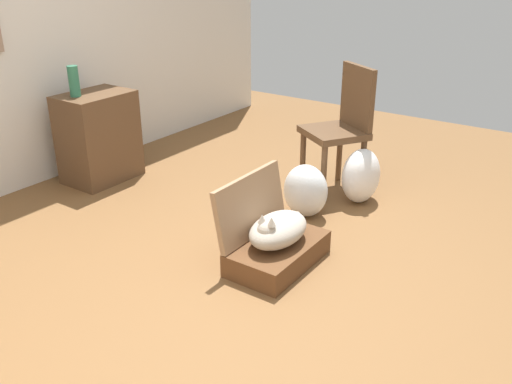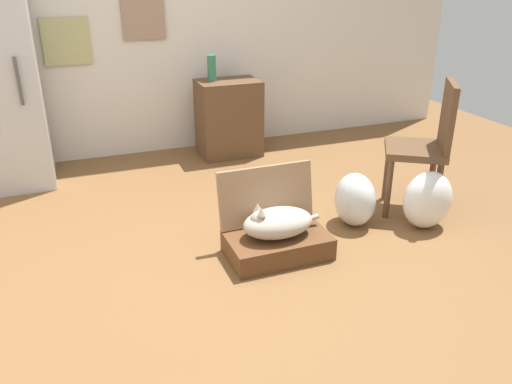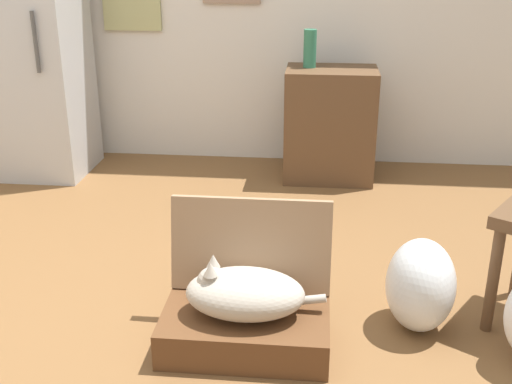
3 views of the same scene
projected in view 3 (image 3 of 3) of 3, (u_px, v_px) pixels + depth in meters
ground_plane at (172, 333)px, 2.50m from camera, size 7.68×7.68×0.00m
suitcase_base at (245, 330)px, 2.39m from camera, size 0.62×0.37×0.14m
suitcase_lid at (251, 245)px, 2.48m from camera, size 0.62×0.10×0.37m
cat at (243, 293)px, 2.34m from camera, size 0.52×0.28×0.22m
plastic_bag_white at (420, 285)px, 2.48m from camera, size 0.27×0.32×0.38m
refrigerator at (27, 48)px, 3.99m from camera, size 0.67×0.59×1.62m
side_table at (330, 125)px, 4.02m from camera, size 0.56×0.40×0.70m
vase_tall at (310, 49)px, 3.89m from camera, size 0.08×0.08×0.23m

